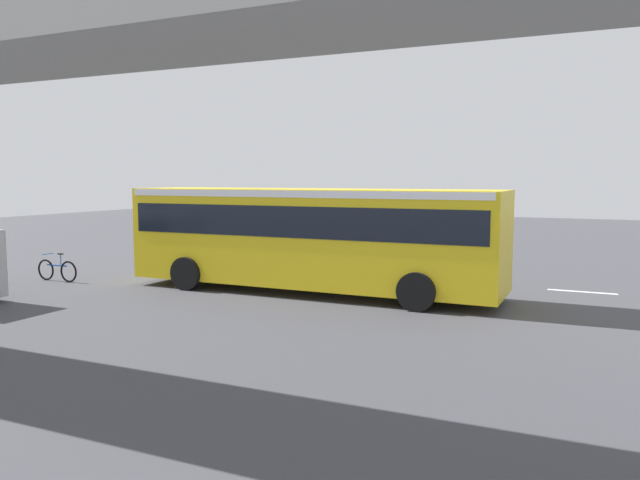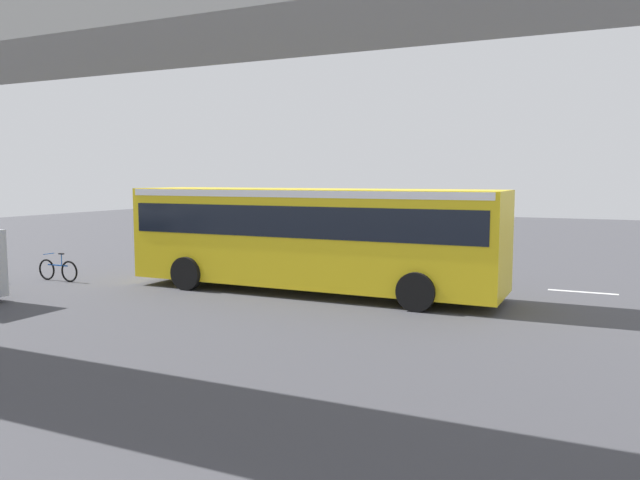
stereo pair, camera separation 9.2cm
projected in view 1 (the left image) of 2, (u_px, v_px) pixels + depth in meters
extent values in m
plane|color=#424247|center=(303.00, 289.00, 19.45)|extent=(80.00, 80.00, 0.00)
cube|color=yellow|center=(311.00, 236.00, 18.70)|extent=(11.50, 2.55, 2.86)
cube|color=black|center=(311.00, 219.00, 18.65)|extent=(11.04, 2.59, 0.90)
cube|color=white|center=(311.00, 193.00, 18.57)|extent=(11.27, 2.58, 0.20)
cube|color=black|center=(159.00, 220.00, 21.07)|extent=(0.04, 2.24, 1.20)
cylinder|color=black|center=(186.00, 273.00, 19.20)|extent=(1.04, 0.30, 1.04)
cylinder|color=black|center=(231.00, 263.00, 21.50)|extent=(1.04, 0.30, 1.04)
cylinder|color=black|center=(416.00, 292.00, 16.13)|extent=(1.04, 0.30, 1.04)
cylinder|color=black|center=(440.00, 277.00, 18.44)|extent=(1.04, 0.30, 1.04)
torus|color=black|center=(46.00, 270.00, 21.06)|extent=(0.72, 0.06, 0.72)
torus|color=black|center=(69.00, 272.00, 20.62)|extent=(0.72, 0.06, 0.72)
cube|color=blue|center=(57.00, 265.00, 20.83)|extent=(0.89, 0.04, 0.04)
cylinder|color=blue|center=(61.00, 260.00, 20.73)|extent=(0.03, 0.03, 0.40)
cube|color=black|center=(60.00, 254.00, 20.71)|extent=(0.20, 0.08, 0.04)
cylinder|color=blue|center=(48.00, 254.00, 20.95)|extent=(0.02, 0.44, 0.02)
cylinder|color=#2D2D38|center=(279.00, 256.00, 24.11)|extent=(0.32, 0.32, 0.85)
cylinder|color=maroon|center=(279.00, 237.00, 24.03)|extent=(0.38, 0.38, 0.70)
sphere|color=tan|center=(279.00, 224.00, 23.98)|extent=(0.22, 0.22, 0.22)
cube|color=silver|center=(582.00, 292.00, 18.93)|extent=(2.00, 0.20, 0.01)
cube|color=silver|center=(452.00, 283.00, 20.60)|extent=(2.00, 0.20, 0.01)
cube|color=silver|center=(342.00, 275.00, 22.27)|extent=(2.00, 0.20, 0.01)
cube|color=silver|center=(247.00, 268.00, 23.94)|extent=(2.00, 0.20, 0.01)
cube|color=silver|center=(164.00, 262.00, 25.61)|extent=(2.00, 0.20, 0.01)
cube|color=#9E9E99|center=(11.00, 49.00, 9.63)|extent=(25.28, 2.60, 0.50)
cube|color=#3359A5|center=(72.00, 15.00, 10.68)|extent=(25.28, 0.08, 1.10)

